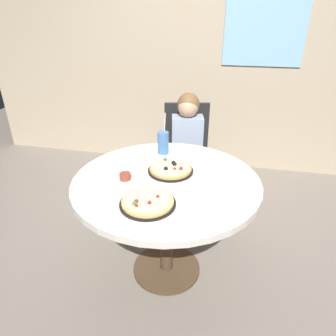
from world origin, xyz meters
name	(u,v)px	position (x,y,z in m)	size (l,w,h in m)	color
ground_plane	(167,269)	(0.00, 0.00, 0.00)	(8.00, 8.00, 0.00)	slate
wall_with_window	(205,35)	(0.00, 1.86, 1.45)	(5.20, 0.14, 2.90)	tan
dining_table	(166,193)	(0.00, 0.00, 0.65)	(1.15, 1.15, 0.75)	silver
chair_wooden	(186,151)	(-0.02, 0.93, 0.53)	(0.47, 0.47, 0.95)	black
diner_child	(187,164)	(0.02, 0.75, 0.48)	(0.32, 0.43, 1.08)	#3F4766
pizza_veggie	(171,169)	(0.01, 0.10, 0.77)	(0.29, 0.29, 0.05)	black
pizza_cheese	(148,202)	(-0.04, -0.29, 0.77)	(0.30, 0.30, 0.05)	black
soda_cup	(163,143)	(-0.11, 0.37, 0.83)	(0.08, 0.08, 0.31)	#3F72B2
sauce_bowl	(125,176)	(-0.24, -0.06, 0.77)	(0.07, 0.07, 0.04)	brown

